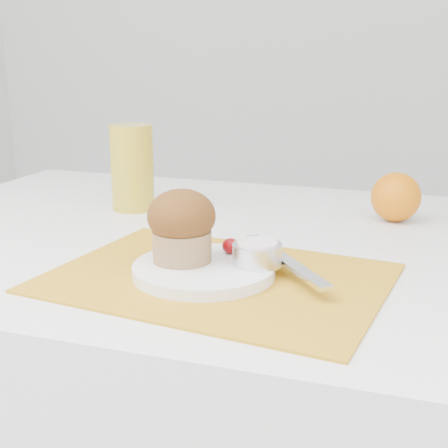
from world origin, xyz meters
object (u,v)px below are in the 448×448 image
(table, at_px, (231,446))
(muffin, at_px, (182,225))
(plate, at_px, (204,270))
(orange, at_px, (396,197))
(juice_glass, at_px, (132,168))

(table, distance_m, muffin, 0.48)
(table, xyz_separation_m, muffin, (-0.01, -0.18, 0.44))
(plate, height_order, orange, orange)
(juice_glass, xyz_separation_m, muffin, (0.21, -0.29, -0.01))
(table, relative_size, muffin, 12.86)
(plate, relative_size, orange, 2.18)
(orange, bearing_deg, juice_glass, -171.70)
(plate, bearing_deg, table, 96.87)
(table, xyz_separation_m, juice_glass, (-0.22, 0.11, 0.45))
(plate, relative_size, muffin, 1.93)
(plate, bearing_deg, orange, 59.98)
(juice_glass, bearing_deg, plate, -50.25)
(muffin, bearing_deg, table, 87.15)
(orange, xyz_separation_m, juice_glass, (-0.46, -0.07, 0.04))
(orange, bearing_deg, plate, -120.02)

